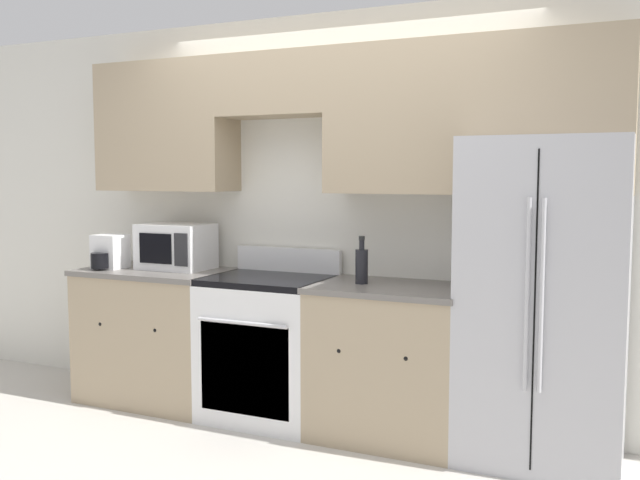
% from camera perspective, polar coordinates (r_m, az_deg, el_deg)
% --- Properties ---
extents(ground_plane, '(12.00, 12.00, 0.00)m').
position_cam_1_polar(ground_plane, '(4.34, -1.78, -15.88)').
color(ground_plane, beige).
extents(wall_back, '(8.00, 0.39, 2.60)m').
position_cam_1_polar(wall_back, '(4.56, 1.65, 5.16)').
color(wall_back, silver).
rests_on(wall_back, ground_plane).
extents(lower_cabinets_left, '(1.02, 0.64, 0.92)m').
position_cam_1_polar(lower_cabinets_left, '(5.10, -12.92, -7.39)').
color(lower_cabinets_left, tan).
rests_on(lower_cabinets_left, ground_plane).
extents(lower_cabinets_right, '(0.90, 0.64, 0.92)m').
position_cam_1_polar(lower_cabinets_right, '(4.30, 5.60, -9.66)').
color(lower_cabinets_right, tan).
rests_on(lower_cabinets_right, ground_plane).
extents(oven_range, '(0.76, 0.65, 1.08)m').
position_cam_1_polar(oven_range, '(4.63, -4.14, -8.53)').
color(oven_range, white).
rests_on(oven_range, ground_plane).
extents(refrigerator, '(0.85, 0.77, 1.76)m').
position_cam_1_polar(refrigerator, '(4.08, 17.51, -4.65)').
color(refrigerator, '#B7B7BC').
rests_on(refrigerator, ground_plane).
extents(microwave, '(0.47, 0.35, 0.31)m').
position_cam_1_polar(microwave, '(5.00, -11.44, -0.50)').
color(microwave, white).
rests_on(microwave, lower_cabinets_left).
extents(bottle, '(0.08, 0.08, 0.29)m').
position_cam_1_polar(bottle, '(4.25, 3.35, -2.00)').
color(bottle, black).
rests_on(bottle, lower_cabinets_right).
extents(paper_towel_holder, '(0.20, 0.26, 0.23)m').
position_cam_1_polar(paper_towel_holder, '(5.13, -16.55, -1.00)').
color(paper_towel_holder, white).
rests_on(paper_towel_holder, lower_cabinets_left).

